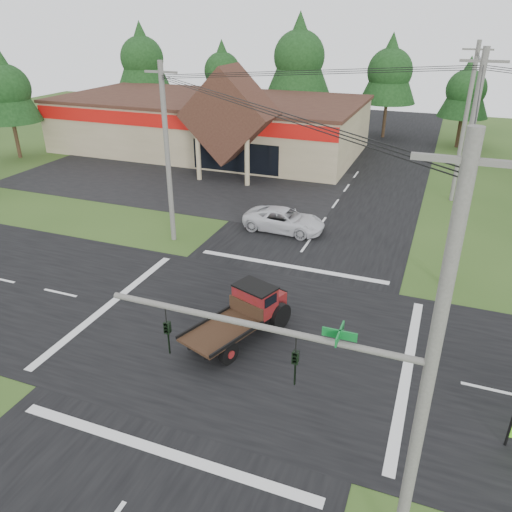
% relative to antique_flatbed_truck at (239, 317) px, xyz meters
% --- Properties ---
extents(ground, '(120.00, 120.00, 0.00)m').
position_rel_antique_flatbed_truck_xyz_m(ground, '(0.05, 0.33, -1.10)').
color(ground, '#2C4819').
rests_on(ground, ground).
extents(road_ns, '(12.00, 120.00, 0.02)m').
position_rel_antique_flatbed_truck_xyz_m(road_ns, '(0.05, 0.33, -1.09)').
color(road_ns, black).
rests_on(road_ns, ground).
extents(road_ew, '(120.00, 12.00, 0.02)m').
position_rel_antique_flatbed_truck_xyz_m(road_ew, '(0.05, 0.33, -1.09)').
color(road_ew, black).
rests_on(road_ew, ground).
extents(parking_apron, '(28.00, 14.00, 0.02)m').
position_rel_antique_flatbed_truck_xyz_m(parking_apron, '(-13.95, 19.33, -1.08)').
color(parking_apron, black).
rests_on(parking_apron, ground).
extents(cvs_building, '(30.40, 18.20, 9.19)m').
position_rel_antique_flatbed_truck_xyz_m(cvs_building, '(-15.65, 29.90, 1.68)').
color(cvs_building, gray).
rests_on(cvs_building, ground).
extents(traffic_signal_mast, '(8.12, 0.24, 7.00)m').
position_rel_antique_flatbed_truck_xyz_m(traffic_signal_mast, '(5.87, -7.17, 3.33)').
color(traffic_signal_mast, '#595651').
rests_on(traffic_signal_mast, ground).
extents(utility_pole_nr, '(2.00, 0.30, 11.00)m').
position_rel_antique_flatbed_truck_xyz_m(utility_pole_nr, '(7.55, -7.17, 4.54)').
color(utility_pole_nr, '#595651').
rests_on(utility_pole_nr, ground).
extents(utility_pole_nw, '(2.00, 0.30, 10.50)m').
position_rel_antique_flatbed_truck_xyz_m(utility_pole_nw, '(-7.95, 8.33, 4.29)').
color(utility_pole_nw, '#595651').
rests_on(utility_pole_nw, ground).
extents(utility_pole_ne, '(2.00, 0.30, 11.50)m').
position_rel_antique_flatbed_truck_xyz_m(utility_pole_ne, '(8.05, 8.33, 4.79)').
color(utility_pole_ne, '#595651').
rests_on(utility_pole_ne, ground).
extents(utility_pole_n, '(2.00, 0.30, 11.20)m').
position_rel_antique_flatbed_truck_xyz_m(utility_pole_n, '(8.05, 22.33, 4.64)').
color(utility_pole_n, '#595651').
rests_on(utility_pole_n, ground).
extents(tree_row_a, '(6.72, 6.72, 12.12)m').
position_rel_antique_flatbed_truck_xyz_m(tree_row_a, '(-29.95, 40.33, 6.95)').
color(tree_row_a, '#332316').
rests_on(tree_row_a, ground).
extents(tree_row_b, '(5.60, 5.60, 10.10)m').
position_rel_antique_flatbed_truck_xyz_m(tree_row_b, '(-19.95, 42.33, 5.61)').
color(tree_row_b, '#332316').
rests_on(tree_row_b, ground).
extents(tree_row_c, '(7.28, 7.28, 13.13)m').
position_rel_antique_flatbed_truck_xyz_m(tree_row_c, '(-9.95, 41.33, 7.62)').
color(tree_row_c, '#332316').
rests_on(tree_row_c, ground).
extents(tree_row_d, '(6.16, 6.16, 11.11)m').
position_rel_antique_flatbed_truck_xyz_m(tree_row_d, '(0.05, 42.33, 6.28)').
color(tree_row_d, '#332316').
rests_on(tree_row_d, ground).
extents(tree_row_e, '(5.04, 5.04, 9.09)m').
position_rel_antique_flatbed_truck_xyz_m(tree_row_e, '(8.05, 40.33, 4.93)').
color(tree_row_e, '#332316').
rests_on(tree_row_e, ground).
extents(tree_side_w, '(5.60, 5.60, 10.10)m').
position_rel_antique_flatbed_truck_xyz_m(tree_side_w, '(-31.95, 20.33, 5.61)').
color(tree_side_w, '#332316').
rests_on(tree_side_w, ground).
extents(antique_flatbed_truck, '(3.68, 5.63, 2.20)m').
position_rel_antique_flatbed_truck_xyz_m(antique_flatbed_truck, '(0.00, 0.00, 0.00)').
color(antique_flatbed_truck, '#5F160D').
rests_on(antique_flatbed_truck, ground).
extents(white_pickup, '(5.33, 2.63, 1.45)m').
position_rel_antique_flatbed_truck_xyz_m(white_pickup, '(-1.95, 12.16, -0.37)').
color(white_pickup, silver).
rests_on(white_pickup, ground).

